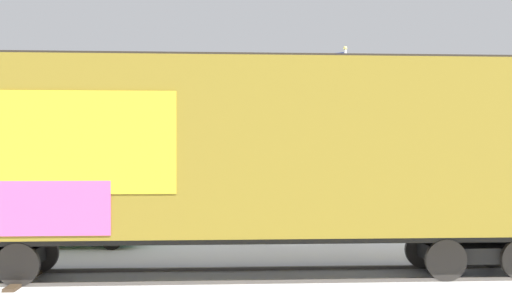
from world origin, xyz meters
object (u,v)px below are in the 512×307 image
object	(u,v)px
freight_car	(235,151)
flagpole	(340,107)
parked_car_silver	(285,213)
parked_car_green	(63,218)

from	to	relation	value
freight_car	flagpole	world-z (taller)	flagpole
flagpole	parked_car_silver	distance (m)	8.78
freight_car	parked_car_silver	size ratio (longest dim) A/B	3.61
parked_car_green	parked_car_silver	world-z (taller)	parked_car_green
flagpole	parked_car_green	distance (m)	13.67
parked_car_green	parked_car_silver	size ratio (longest dim) A/B	0.99
freight_car	parked_car_green	xyz separation A→B (m)	(-4.73, 5.14, -2.03)
freight_car	flagpole	distance (m)	14.13
flagpole	parked_car_green	size ratio (longest dim) A/B	1.64
parked_car_green	parked_car_silver	distance (m)	6.96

